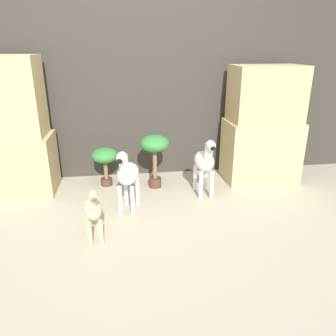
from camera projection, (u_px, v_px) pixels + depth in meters
name	position (u px, v px, depth m)	size (l,w,h in m)	color
ground_plane	(153.00, 238.00, 2.77)	(14.00, 14.00, 0.00)	#B2A88E
wall_back	(139.00, 84.00, 3.82)	(6.40, 0.08, 2.20)	#38332D
rock_pillar_left	(9.00, 132.00, 3.41)	(0.83, 0.52, 1.44)	tan
rock_pillar_right	(263.00, 127.00, 3.79)	(0.83, 0.52, 1.33)	#D1B775
zebra_right	(205.00, 161.00, 3.42)	(0.21, 0.47, 0.66)	white
zebra_left	(127.00, 174.00, 3.08)	(0.27, 0.48, 0.66)	white
giraffe_figurine	(93.00, 210.00, 2.65)	(0.20, 0.40, 0.51)	beige
potted_palm_front	(155.00, 148.00, 3.61)	(0.33, 0.33, 0.61)	#513323
potted_palm_back	(105.00, 158.00, 3.70)	(0.30, 0.30, 0.45)	#513323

